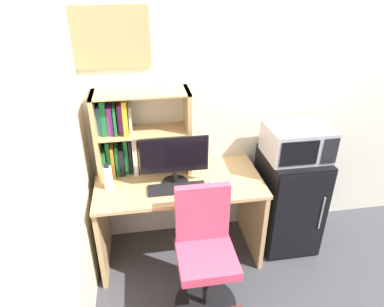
{
  "coord_description": "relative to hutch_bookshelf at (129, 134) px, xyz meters",
  "views": [
    {
      "loc": [
        -1.15,
        -2.62,
        2.25
      ],
      "look_at": [
        -0.79,
        -0.37,
        1.02
      ],
      "focal_mm": 31.97,
      "sensor_mm": 36.0,
      "label": 1
    }
  ],
  "objects": [
    {
      "name": "water_bottle",
      "position": [
        -0.18,
        -0.24,
        -0.24
      ],
      "size": [
        0.07,
        0.07,
        0.21
      ],
      "color": "silver",
      "rests_on": "desk"
    },
    {
      "name": "microwave",
      "position": [
        1.34,
        -0.18,
        -0.08
      ],
      "size": [
        0.5,
        0.4,
        0.26
      ],
      "color": "#ADADB2",
      "rests_on": "mini_fridge"
    },
    {
      "name": "keyboard",
      "position": [
        0.33,
        -0.34,
        -0.32
      ],
      "size": [
        0.44,
        0.14,
        0.02
      ],
      "primitive_type": "cube",
      "color": "black",
      "rests_on": "desk"
    },
    {
      "name": "monitor",
      "position": [
        0.33,
        -0.26,
        -0.11
      ],
      "size": [
        0.52,
        0.21,
        0.4
      ],
      "color": "black",
      "rests_on": "desk"
    },
    {
      "name": "wall_back",
      "position": [
        1.65,
        0.14,
        0.19
      ],
      "size": [
        6.4,
        0.04,
        2.6
      ],
      "primitive_type": "cube",
      "color": "silver",
      "rests_on": "ground_plane"
    },
    {
      "name": "mini_fridge",
      "position": [
        1.34,
        -0.18,
        -0.66
      ],
      "size": [
        0.48,
        0.56,
        0.89
      ],
      "color": "black",
      "rests_on": "ground_plane"
    },
    {
      "name": "hutch_bookshelf",
      "position": [
        0.0,
        0.0,
        0.0
      ],
      "size": [
        0.74,
        0.28,
        0.68
      ],
      "color": "tan",
      "rests_on": "desk"
    },
    {
      "name": "wall_corkboard",
      "position": [
        -0.16,
        0.11,
        0.72
      ],
      "size": [
        0.75,
        0.02,
        0.44
      ],
      "primitive_type": "cube",
      "color": "tan"
    },
    {
      "name": "desk_chair",
      "position": [
        0.48,
        -0.74,
        -0.67
      ],
      "size": [
        0.46,
        0.46,
        0.97
      ],
      "color": "black",
      "rests_on": "ground_plane"
    },
    {
      "name": "desk",
      "position": [
        0.36,
        -0.21,
        -0.57
      ],
      "size": [
        1.32,
        0.67,
        0.77
      ],
      "color": "tan",
      "rests_on": "ground_plane"
    },
    {
      "name": "wall_left",
      "position": [
        -0.37,
        -1.48,
        0.19
      ],
      "size": [
        0.04,
        4.4,
        2.6
      ],
      "primitive_type": "cube",
      "color": "silver",
      "rests_on": "ground_plane"
    },
    {
      "name": "computer_mouse",
      "position": [
        0.62,
        -0.32,
        -0.32
      ],
      "size": [
        0.06,
        0.08,
        0.03
      ],
      "primitive_type": "ellipsoid",
      "color": "silver",
      "rests_on": "desk"
    }
  ]
}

